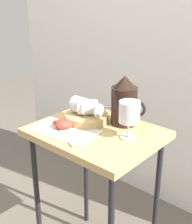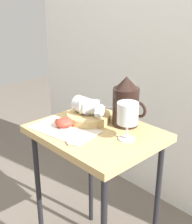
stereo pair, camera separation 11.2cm
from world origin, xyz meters
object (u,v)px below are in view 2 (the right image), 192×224
wine_glass_tipped_far (91,107)px  pitcher (126,106)px  basket_tray (89,117)px  apple_half_right (66,122)px  apple_half_left (63,123)px  table (96,148)px  wine_glass_upright (128,115)px  knife (61,128)px  wine_glass_tipped_near (84,105)px

wine_glass_tipped_far → pitcher: bearing=34.1°
basket_tray → apple_half_right: bearing=-99.0°
basket_tray → apple_half_left: 0.12m
table → wine_glass_upright: wine_glass_upright is taller
basket_tray → knife: size_ratio=0.87×
knife → wine_glass_tipped_far: bearing=80.3°
wine_glass_upright → apple_half_left: size_ratio=2.28×
basket_tray → apple_half_right: size_ratio=2.86×
table → apple_half_right: 0.17m
apple_half_right → wine_glass_tipped_far: bearing=75.1°
wine_glass_upright → knife: wine_glass_upright is taller
pitcher → apple_half_left: (-0.16, -0.21, -0.06)m
pitcher → wine_glass_tipped_far: size_ratio=1.35×
basket_tray → wine_glass_upright: 0.25m
basket_tray → pitcher: pitcher is taller
table → wine_glass_tipped_near: (-0.11, 0.03, 0.15)m
table → knife: size_ratio=3.20×
pitcher → apple_half_right: bearing=-127.5°
table → basket_tray: bearing=155.4°
wine_glass_tipped_near → knife: size_ratio=0.65×
apple_half_left → knife: bearing=-63.7°
wine_glass_tipped_near → wine_glass_tipped_far: (0.03, 0.02, -0.00)m
table → wine_glass_tipped_far: wine_glass_tipped_far is taller
apple_half_right → knife: bearing=-78.6°
pitcher → apple_half_right: pitcher is taller
wine_glass_upright → table: bearing=-169.2°
basket_tray → wine_glass_upright: size_ratio=1.26×
table → wine_glass_upright: size_ratio=4.59×
table → wine_glass_upright: 0.24m
apple_half_left → apple_half_right: size_ratio=1.00×
wine_glass_tipped_far → knife: bearing=-99.7°
apple_half_left → knife: apple_half_left is taller
table → wine_glass_tipped_far: 0.18m
pitcher → wine_glass_tipped_far: (-0.12, -0.08, -0.02)m
wine_glass_tipped_far → apple_half_left: (-0.04, -0.13, -0.05)m
wine_glass_tipped_near → apple_half_left: bearing=-92.0°
basket_tray → wine_glass_tipped_far: bearing=17.2°
wine_glass_upright → apple_half_right: wine_glass_upright is taller
basket_tray → wine_glass_tipped_near: wine_glass_tipped_near is taller
wine_glass_tipped_far → apple_half_right: (-0.03, -0.12, -0.05)m
wine_glass_tipped_near → basket_tray: bearing=31.8°
wine_glass_upright → wine_glass_tipped_near: 0.25m
wine_glass_upright → apple_half_right: 0.28m
wine_glass_tipped_far → apple_half_right: bearing=-104.9°
wine_glass_tipped_far → apple_half_left: bearing=-105.4°
table → apple_half_right: size_ratio=10.46×
apple_half_left → table: bearing=36.4°
table → knife: bearing=-134.8°
apple_half_left → basket_tray: bearing=80.0°
pitcher → apple_half_right: (-0.15, -0.20, -0.06)m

